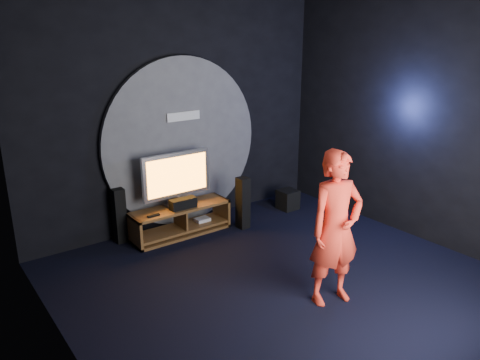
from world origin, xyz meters
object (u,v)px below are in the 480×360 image
(media_console, at_px, (181,222))
(tower_speaker_right, at_px, (243,203))
(player, at_px, (336,229))
(tv, at_px, (177,177))
(subwoofer, at_px, (288,199))
(tower_speaker_left, at_px, (119,215))

(media_console, relative_size, tower_speaker_right, 1.86)
(media_console, xyz_separation_m, player, (0.49, -2.59, 0.69))
(tv, xyz_separation_m, player, (0.50, -2.66, -0.01))
(tower_speaker_right, xyz_separation_m, player, (-0.41, -2.25, 0.48))
(player, bearing_deg, subwoofer, 70.63)
(tower_speaker_left, relative_size, tower_speaker_right, 1.00)
(media_console, distance_m, tv, 0.70)
(tower_speaker_right, bearing_deg, media_console, 158.94)
(tower_speaker_left, bearing_deg, subwoofer, -9.19)
(tv, relative_size, tower_speaker_right, 1.33)
(subwoofer, xyz_separation_m, player, (-1.52, -2.43, 0.71))
(media_console, height_order, tower_speaker_right, tower_speaker_right)
(tv, xyz_separation_m, subwoofer, (2.01, -0.23, -0.73))
(media_console, relative_size, player, 0.86)
(tower_speaker_right, bearing_deg, tv, 155.48)
(tower_speaker_right, distance_m, player, 2.33)
(media_console, distance_m, subwoofer, 2.01)
(tower_speaker_left, distance_m, player, 3.22)
(media_console, relative_size, tv, 1.40)
(player, bearing_deg, media_console, 113.22)
(tower_speaker_left, height_order, subwoofer, tower_speaker_left)
(media_console, relative_size, tower_speaker_left, 1.86)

